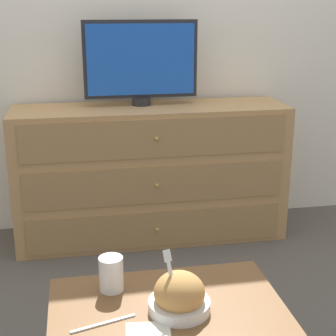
# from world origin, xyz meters

# --- Properties ---
(ground_plane) EXTENTS (12.00, 12.00, 0.00)m
(ground_plane) POSITION_xyz_m (0.00, 0.00, 0.00)
(ground_plane) COLOR #56514C
(wall_back) EXTENTS (12.00, 0.05, 2.60)m
(wall_back) POSITION_xyz_m (0.00, 0.03, 1.30)
(wall_back) COLOR white
(wall_back) RESTS_ON ground_plane
(dresser) EXTENTS (1.59, 0.46, 0.80)m
(dresser) POSITION_xyz_m (-0.03, -0.25, 0.40)
(dresser) COLOR tan
(dresser) RESTS_ON ground_plane
(tv) EXTENTS (0.65, 0.11, 0.48)m
(tv) POSITION_xyz_m (-0.07, -0.19, 1.06)
(tv) COLOR #232328
(tv) RESTS_ON dresser
(coffee_table) EXTENTS (0.72, 0.48, 0.47)m
(coffee_table) POSITION_xyz_m (-0.20, -1.79, 0.38)
(coffee_table) COLOR brown
(coffee_table) RESTS_ON ground_plane
(takeout_bowl) EXTENTS (0.19, 0.19, 0.19)m
(takeout_bowl) POSITION_xyz_m (-0.17, -1.81, 0.52)
(takeout_bowl) COLOR silver
(takeout_bowl) RESTS_ON coffee_table
(drink_cup) EXTENTS (0.08, 0.08, 0.12)m
(drink_cup) POSITION_xyz_m (-0.37, -1.65, 0.53)
(drink_cup) COLOR beige
(drink_cup) RESTS_ON coffee_table
(napkin) EXTENTS (0.14, 0.14, 0.00)m
(napkin) POSITION_xyz_m (-0.28, -1.92, 0.48)
(napkin) COLOR silver
(napkin) RESTS_ON coffee_table
(knife) EXTENTS (0.19, 0.06, 0.01)m
(knife) POSITION_xyz_m (-0.40, -1.84, 0.48)
(knife) COLOR white
(knife) RESTS_ON coffee_table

